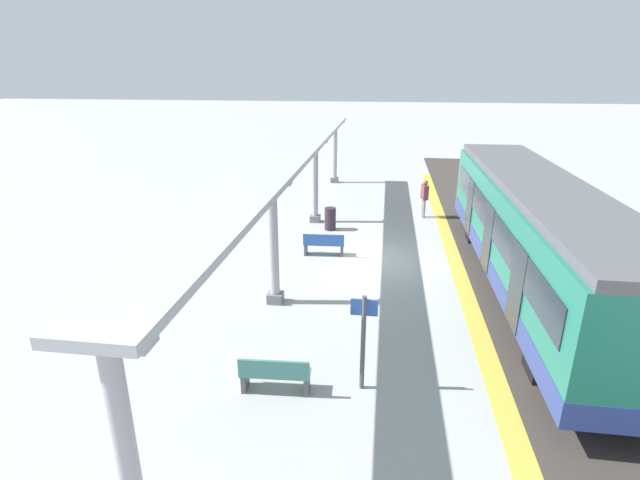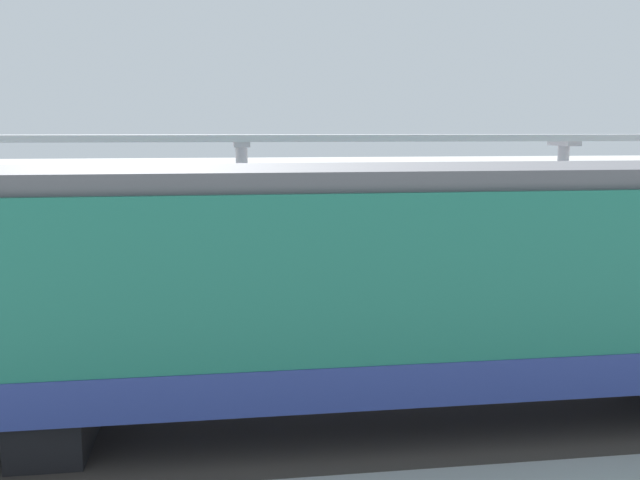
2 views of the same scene
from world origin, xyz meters
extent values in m
plane|color=#9B9D99|center=(0.00, 0.00, 0.00)|extent=(176.00, 176.00, 0.00)
cube|color=gold|center=(-2.94, 0.00, 0.00)|extent=(0.52, 30.99, 0.01)
cube|color=#38332D|center=(-4.80, 0.00, 0.00)|extent=(3.20, 42.99, 0.01)
cube|color=#1C6A57|center=(-4.80, 1.98, 1.94)|extent=(2.60, 14.15, 2.60)
cube|color=navy|center=(-4.80, 1.98, 0.92)|extent=(2.63, 14.17, 0.55)
cube|color=#515156|center=(-4.80, 1.98, 3.36)|extent=(2.39, 14.15, 0.24)
cube|color=#1E262D|center=(-3.48, 1.98, 2.25)|extent=(0.03, 13.02, 0.84)
cube|color=#1E262D|center=(-3.48, -1.55, 1.69)|extent=(0.04, 1.10, 2.00)
cube|color=#1E262D|center=(-3.48, 1.98, 1.69)|extent=(0.04, 1.10, 2.00)
cube|color=#1E262D|center=(-3.48, 5.52, 1.69)|extent=(0.04, 1.10, 2.00)
cube|color=black|center=(-4.80, 6.51, 0.32)|extent=(2.21, 0.90, 0.64)
cube|color=black|center=(-4.80, -2.54, 0.32)|extent=(2.21, 0.90, 0.64)
cube|color=slate|center=(2.75, -12.10, 0.15)|extent=(0.44, 0.44, 0.30)
cylinder|color=#9F99A4|center=(2.75, -12.10, 1.93)|extent=(0.28, 0.28, 3.26)
cube|color=#9F99A4|center=(2.75, -12.10, 3.62)|extent=(1.10, 0.36, 0.12)
cube|color=slate|center=(2.75, -4.11, 0.15)|extent=(0.44, 0.44, 0.30)
cylinder|color=#9F99A4|center=(2.75, -4.11, 1.93)|extent=(0.28, 0.28, 3.26)
cube|color=#9F99A4|center=(2.75, -4.11, 3.62)|extent=(1.10, 0.36, 0.12)
cube|color=slate|center=(2.75, 3.86, 0.15)|extent=(0.44, 0.44, 0.30)
cylinder|color=#9F99A4|center=(2.75, 3.86, 1.93)|extent=(0.28, 0.28, 3.26)
cube|color=#9F99A4|center=(2.75, 3.86, 3.62)|extent=(1.10, 0.36, 0.12)
cylinder|color=#9F99A4|center=(2.75, 11.89, 1.93)|extent=(0.28, 0.28, 3.26)
cube|color=#9F99A4|center=(2.75, 11.89, 3.62)|extent=(1.10, 0.36, 0.12)
cube|color=#A8AAB2|center=(2.75, -0.11, 3.76)|extent=(1.20, 24.79, 0.16)
cube|color=#3A746D|center=(1.81, 7.87, 0.44)|extent=(1.52, 0.52, 0.04)
cube|color=#3A746D|center=(1.80, 8.06, 0.66)|extent=(1.50, 0.14, 0.40)
cube|color=#4C4C51|center=(2.48, 7.91, 0.21)|extent=(0.12, 0.40, 0.42)
cube|color=#4C4C51|center=(1.14, 7.84, 0.21)|extent=(0.12, 0.40, 0.42)
cube|color=#2A50A1|center=(1.82, -0.13, 0.44)|extent=(1.52, 0.53, 0.04)
cube|color=#2A50A1|center=(1.81, 0.06, 0.66)|extent=(1.50, 0.15, 0.40)
cube|color=#4C4C51|center=(2.49, -0.09, 0.21)|extent=(0.12, 0.40, 0.42)
cube|color=#4C4C51|center=(1.15, -0.17, 0.21)|extent=(0.12, 0.40, 0.42)
cylinder|color=#30212E|center=(1.94, -3.09, 0.48)|extent=(0.48, 0.48, 0.96)
cylinder|color=#4C4C51|center=(-0.01, 7.54, 1.10)|extent=(0.10, 0.10, 2.20)
cube|color=#284C9E|center=(-0.01, 7.54, 1.95)|extent=(0.56, 0.04, 0.36)
cylinder|color=gray|center=(-2.11, -5.55, 0.44)|extent=(0.11, 0.11, 0.88)
cylinder|color=gray|center=(-2.15, -5.37, 0.44)|extent=(0.11, 0.11, 0.88)
cube|color=brown|center=(-2.13, -5.46, 1.21)|extent=(0.34, 0.55, 0.66)
sphere|color=#946845|center=(-2.13, -5.46, 1.66)|extent=(0.24, 0.24, 0.24)
camera|label=1|loc=(-0.31, 16.20, 6.52)|focal=26.69mm
camera|label=2|loc=(-14.03, 4.44, 3.96)|focal=40.04mm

